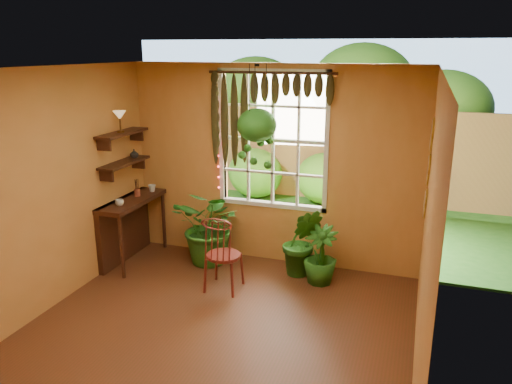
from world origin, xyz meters
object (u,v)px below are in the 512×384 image
counter_ledge (127,222)px  potted_plant_left (211,226)px  hanging_basket (257,128)px  potted_plant_mid (302,242)px  windsor_chair (223,265)px

counter_ledge → potted_plant_left: bearing=12.5°
counter_ledge → hanging_basket: hanging_basket is taller
potted_plant_left → potted_plant_mid: 1.27m
potted_plant_mid → hanging_basket: (-0.64, 0.06, 1.44)m
potted_plant_mid → hanging_basket: 1.58m
counter_ledge → potted_plant_left: 1.20m
windsor_chair → potted_plant_mid: windsor_chair is taller
counter_ledge → potted_plant_mid: (2.44, 0.29, -0.09)m
counter_ledge → hanging_basket: (1.80, 0.34, 1.35)m
hanging_basket → counter_ledge: bearing=-169.2°
potted_plant_left → potted_plant_mid: size_ratio=1.17×
windsor_chair → potted_plant_left: (-0.45, 0.69, 0.22)m
potted_plant_left → hanging_basket: bearing=7.7°
windsor_chair → potted_plant_left: 0.85m
windsor_chair → hanging_basket: 1.77m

